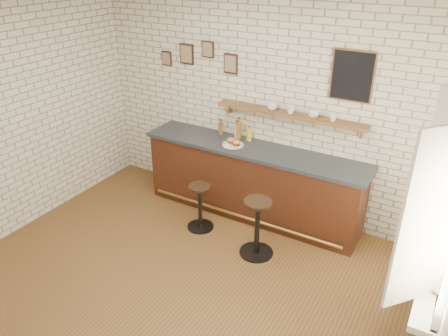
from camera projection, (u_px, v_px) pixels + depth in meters
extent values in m
plane|color=brown|center=(182.00, 284.00, 4.89)|extent=(5.00, 5.00, 0.00)
cube|color=#441F12|center=(252.00, 183.00, 5.98)|extent=(3.00, 0.58, 0.96)
cube|color=#2D333A|center=(253.00, 150.00, 5.75)|extent=(3.10, 0.62, 0.05)
cylinder|color=olive|center=(241.00, 216.00, 5.90)|extent=(2.79, 0.04, 0.04)
cylinder|color=white|center=(233.00, 145.00, 5.81)|extent=(0.28, 0.28, 0.01)
cylinder|color=gold|center=(239.00, 144.00, 5.81)|extent=(0.05, 0.05, 0.00)
cylinder|color=gold|center=(235.00, 145.00, 5.78)|extent=(0.05, 0.05, 0.00)
cylinder|color=gold|center=(228.00, 140.00, 5.92)|extent=(0.06, 0.06, 0.00)
cylinder|color=gold|center=(237.00, 144.00, 5.83)|extent=(0.06, 0.06, 0.00)
cylinder|color=gold|center=(224.00, 143.00, 5.83)|extent=(0.06, 0.06, 0.00)
cylinder|color=gold|center=(238.00, 145.00, 5.79)|extent=(0.04, 0.04, 0.00)
cylinder|color=gold|center=(232.00, 146.00, 5.77)|extent=(0.05, 0.05, 0.00)
cylinder|color=gold|center=(223.00, 144.00, 5.82)|extent=(0.04, 0.04, 0.00)
cylinder|color=gold|center=(224.00, 141.00, 5.90)|extent=(0.05, 0.05, 0.00)
cylinder|color=gold|center=(234.00, 146.00, 5.77)|extent=(0.06, 0.06, 0.00)
cylinder|color=gold|center=(227.00, 142.00, 5.87)|extent=(0.04, 0.04, 0.00)
cylinder|color=gold|center=(235.00, 145.00, 5.79)|extent=(0.05, 0.05, 0.00)
cylinder|color=brown|center=(221.00, 129.00, 6.11)|extent=(0.07, 0.07, 0.17)
cylinder|color=brown|center=(221.00, 121.00, 6.07)|extent=(0.02, 0.02, 0.04)
cylinder|color=black|center=(221.00, 120.00, 6.05)|extent=(0.03, 0.03, 0.01)
cylinder|color=beige|center=(237.00, 131.00, 5.99)|extent=(0.07, 0.07, 0.20)
cylinder|color=beige|center=(237.00, 123.00, 5.94)|extent=(0.02, 0.02, 0.04)
cylinder|color=black|center=(237.00, 121.00, 5.93)|extent=(0.03, 0.03, 0.01)
cylinder|color=#A15A1A|center=(239.00, 130.00, 5.97)|extent=(0.07, 0.07, 0.24)
cylinder|color=#A15A1A|center=(239.00, 120.00, 5.90)|extent=(0.03, 0.03, 0.05)
cylinder|color=black|center=(239.00, 118.00, 5.89)|extent=(0.03, 0.03, 0.01)
cylinder|color=gold|center=(249.00, 135.00, 5.92)|extent=(0.07, 0.07, 0.16)
cylinder|color=gold|center=(249.00, 128.00, 5.87)|extent=(0.03, 0.03, 0.03)
cylinder|color=maroon|center=(249.00, 127.00, 5.86)|extent=(0.03, 0.03, 0.01)
cylinder|color=black|center=(201.00, 226.00, 5.88)|extent=(0.35, 0.35, 0.02)
cylinder|color=black|center=(200.00, 207.00, 5.74)|extent=(0.05, 0.05, 0.58)
cylinder|color=black|center=(199.00, 187.00, 5.60)|extent=(0.38, 0.38, 0.04)
cylinder|color=black|center=(256.00, 252.00, 5.38)|extent=(0.41, 0.41, 0.02)
cylinder|color=black|center=(257.00, 228.00, 5.22)|extent=(0.06, 0.06, 0.68)
cylinder|color=black|center=(258.00, 203.00, 5.05)|extent=(0.39, 0.39, 0.04)
cube|color=brown|center=(289.00, 115.00, 5.51)|extent=(2.00, 0.18, 0.04)
cube|color=brown|center=(230.00, 107.00, 6.00)|extent=(0.03, 0.04, 0.16)
cube|color=brown|center=(362.00, 132.00, 5.19)|extent=(0.03, 0.04, 0.16)
imported|color=white|center=(272.00, 106.00, 5.58)|extent=(0.19, 0.19, 0.10)
imported|color=white|center=(291.00, 110.00, 5.47)|extent=(0.15, 0.15, 0.10)
imported|color=white|center=(313.00, 113.00, 5.33)|extent=(0.18, 0.18, 0.11)
imported|color=white|center=(333.00, 118.00, 5.23)|extent=(0.10, 0.10, 0.09)
cube|color=black|center=(187.00, 54.00, 6.03)|extent=(0.22, 0.02, 0.28)
cube|color=black|center=(208.00, 49.00, 5.82)|extent=(0.18, 0.02, 0.22)
cube|color=black|center=(231.00, 64.00, 5.73)|extent=(0.20, 0.02, 0.26)
cube|color=black|center=(167.00, 58.00, 6.23)|extent=(0.16, 0.02, 0.20)
cube|color=black|center=(352.00, 76.00, 5.00)|extent=(0.46, 0.02, 0.56)
cube|color=white|center=(434.00, 279.00, 3.64)|extent=(0.20, 1.35, 0.06)
cube|color=white|center=(443.00, 282.00, 3.61)|extent=(0.05, 1.30, 0.06)
cube|color=white|center=(439.00, 218.00, 3.10)|extent=(0.40, 0.46, 1.46)
cube|color=white|center=(448.00, 183.00, 3.57)|extent=(0.40, 0.46, 1.46)
imported|color=tan|center=(431.00, 278.00, 3.59)|extent=(0.19, 0.24, 0.02)
imported|color=tan|center=(431.00, 277.00, 3.57)|extent=(0.28, 0.29, 0.02)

